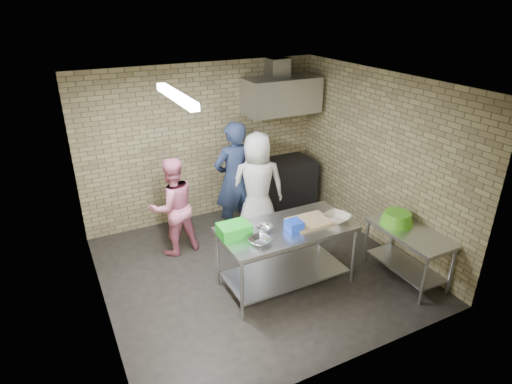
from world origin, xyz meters
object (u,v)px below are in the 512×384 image
green_basin (397,218)px  woman_white (257,186)px  green_crate (234,230)px  blue_tub (294,225)px  side_counter (407,254)px  woman_pink (173,207)px  bottle_red (278,97)px  prep_table (286,256)px  stove (281,185)px  man_navy (234,180)px

green_basin → woman_white: bearing=126.0°
green_crate → blue_tub: (0.75, -0.22, -0.01)m
side_counter → woman_pink: bearing=141.6°
bottle_red → woman_pink: bottle_red is taller
side_counter → woman_white: woman_white is taller
woman_pink → woman_white: 1.38m
prep_table → green_crate: size_ratio=4.50×
prep_table → side_counter: bearing=-21.7°
prep_table → woman_pink: size_ratio=1.15×
stove → woman_pink: 2.34m
prep_table → green_crate: (-0.70, 0.12, 0.52)m
prep_table → stove: 2.40m
side_counter → stove: bearing=99.3°
green_basin → woman_white: 2.19m
woman_white → side_counter: bearing=141.9°
prep_table → green_crate: green_crate is taller
stove → green_crate: 2.76m
blue_tub → man_navy: (-0.08, 1.71, 0.01)m
prep_table → woman_white: woman_white is taller
side_counter → stove: size_ratio=1.00×
side_counter → green_basin: 0.52m
woman_pink → blue_tub: bearing=117.5°
man_navy → woman_pink: bearing=-1.1°
side_counter → woman_white: (-1.31, 2.02, 0.51)m
green_basin → prep_table: bearing=166.3°
green_crate → woman_pink: size_ratio=0.26×
blue_tub → bottle_red: bearing=65.2°
stove → bottle_red: bottle_red is taller
bottle_red → woman_white: 1.75m
green_crate → bottle_red: (1.89, 2.24, 1.06)m
green_crate → blue_tub: green_crate is taller
woman_white → green_crate: bearing=71.4°
blue_tub → woman_pink: 1.97m
side_counter → blue_tub: blue_tub is taller
bottle_red → woman_pink: (-2.28, -0.86, -1.26)m
green_crate → man_navy: man_navy is taller
stove → woman_white: woman_white is taller
side_counter → bottle_red: size_ratio=6.67×
bottle_red → man_navy: bearing=-148.5°
prep_table → green_basin: bearing=-13.7°
green_basin → woman_white: size_ratio=0.26×
stove → blue_tub: blue_tub is taller
side_counter → woman_pink: 3.45m
blue_tub → man_navy: size_ratio=0.10×
prep_table → stove: bearing=61.8°
bottle_red → side_counter: bearing=-82.4°
green_crate → blue_tub: bearing=-16.3°
bottle_red → man_navy: 1.78m
side_counter → man_navy: (-1.62, 2.24, 0.59)m
side_counter → woman_pink: size_ratio=0.78×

